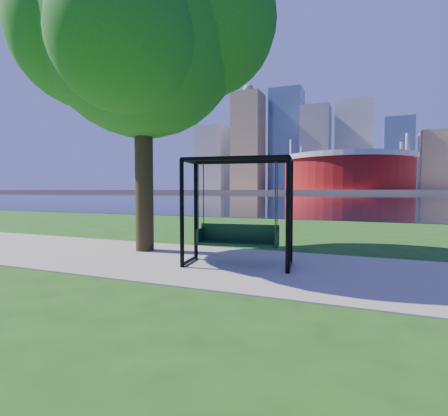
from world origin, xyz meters
The scene contains 8 objects.
ground centered at (0.00, 0.00, 0.00)m, with size 900.00×900.00×0.00m, color #1E5114.
path centered at (0.00, -0.50, 0.01)m, with size 120.00×4.00×0.03m, color #9E937F.
river centered at (0.00, 102.00, 0.01)m, with size 900.00×180.00×0.02m, color black.
far_bank centered at (0.00, 306.00, 1.00)m, with size 900.00×228.00×2.00m, color #937F60.
stadium centered at (-10.00, 235.00, 14.23)m, with size 83.00×83.00×32.00m.
skyline centered at (-4.27, 319.39, 35.89)m, with size 392.00×66.00×96.50m.
swing centered at (0.42, -0.57, 1.13)m, with size 2.39×1.30×2.33m.
park_tree centered at (-2.60, 0.30, 5.81)m, with size 6.74×6.09×8.37m.
Camera 1 is at (3.00, -7.58, 1.64)m, focal length 28.00 mm.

